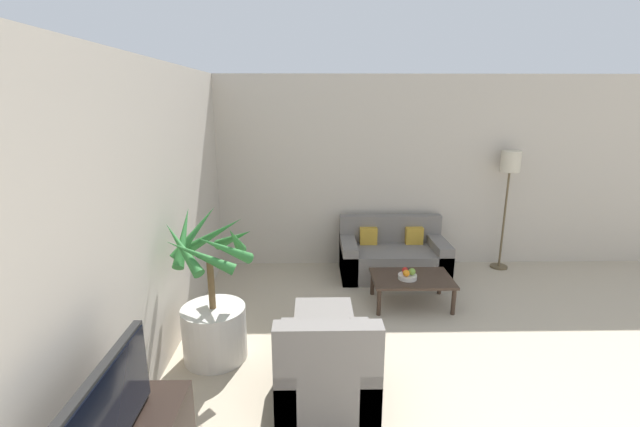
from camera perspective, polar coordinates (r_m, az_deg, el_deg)
wall_back at (r=6.40m, az=16.77°, el=5.21°), size 8.17×0.06×2.70m
wall_left at (r=3.54m, az=-23.71°, el=-2.91°), size 0.06×7.34×2.70m
television at (r=2.64m, az=-26.35°, el=-22.59°), size 0.18×0.92×0.52m
potted_palm at (r=4.16m, az=-14.02°, el=-12.88°), size 0.84×0.84×1.44m
sofa_loveseat at (r=6.03m, az=9.64°, el=-5.63°), size 1.43×0.80×0.78m
floor_lamp at (r=6.44m, az=23.95°, el=5.09°), size 0.26×0.26×1.69m
coffee_table at (r=5.21m, az=12.12°, el=-8.72°), size 0.93×0.62×0.34m
fruit_bowl at (r=5.13m, az=11.58°, el=-8.26°), size 0.22×0.22×0.05m
apple_red at (r=5.14m, az=11.27°, el=-7.42°), size 0.07×0.07×0.07m
apple_green at (r=5.10m, az=12.18°, el=-7.59°), size 0.08×0.08×0.08m
orange_fruit at (r=5.05m, az=11.42°, el=-7.81°), size 0.08×0.08×0.08m
armchair at (r=3.58m, az=0.85°, el=-20.60°), size 0.76×0.84×0.88m
ottoman at (r=4.32m, az=0.48°, el=-14.94°), size 0.56×0.46×0.41m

